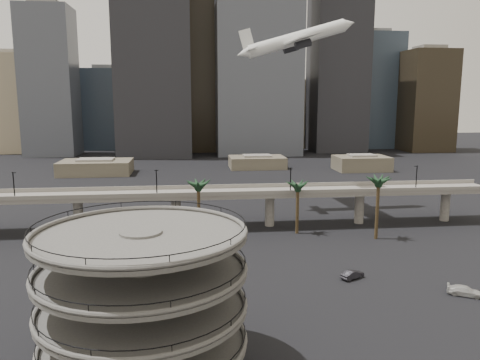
{
  "coord_description": "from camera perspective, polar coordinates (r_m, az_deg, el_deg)",
  "views": [
    {
      "loc": [
        -7.94,
        -51.49,
        29.65
      ],
      "look_at": [
        0.9,
        28.0,
        15.87
      ],
      "focal_mm": 35.0,
      "sensor_mm": 36.0,
      "label": 1
    }
  ],
  "objects": [
    {
      "name": "car_c",
      "position": [
        81.22,
        25.74,
        -12.09
      ],
      "size": [
        5.47,
        4.35,
        1.48
      ],
      "primitive_type": "imported",
      "rotation": [
        0.0,
        0.0,
        1.05
      ],
      "color": "#B6B4B1",
      "rests_on": "ground"
    },
    {
      "name": "car_b",
      "position": [
        82.12,
        13.54,
        -11.14
      ],
      "size": [
        4.56,
        3.4,
        1.44
      ],
      "primitive_type": "imported",
      "rotation": [
        0.0,
        0.0,
        2.06
      ],
      "color": "black",
      "rests_on": "ground"
    },
    {
      "name": "low_buildings",
      "position": [
        196.19,
        -1.96,
        1.92
      ],
      "size": [
        135.0,
        27.5,
        6.8
      ],
      "color": "brown",
      "rests_on": "ground"
    },
    {
      "name": "overpass",
      "position": [
        109.09,
        -2.04,
        -2.03
      ],
      "size": [
        130.0,
        9.3,
        14.7
      ],
      "color": "slate",
      "rests_on": "ground"
    },
    {
      "name": "airborne_jet",
      "position": [
        128.69,
        6.86,
        16.66
      ],
      "size": [
        32.89,
        29.16,
        12.25
      ],
      "rotation": [
        0.0,
        -0.28,
        0.07
      ],
      "color": "white",
      "rests_on": "ground"
    },
    {
      "name": "car_a",
      "position": [
        77.83,
        -7.58,
        -12.12
      ],
      "size": [
        4.36,
        1.81,
        1.48
      ],
      "primitive_type": "imported",
      "rotation": [
        0.0,
        0.0,
        1.59
      ],
      "color": "#B14219",
      "rests_on": "ground"
    },
    {
      "name": "palm_trees",
      "position": [
        100.28,
        6.41,
        -0.75
      ],
      "size": [
        42.4,
        10.4,
        14.0
      ],
      "color": "#44341D",
      "rests_on": "ground"
    },
    {
      "name": "parking_ramp",
      "position": [
        51.71,
        -11.77,
        -12.97
      ],
      "size": [
        22.2,
        22.2,
        17.35
      ],
      "color": "#53504D",
      "rests_on": "ground"
    },
    {
      "name": "skyline",
      "position": [
        269.96,
        -1.48,
        12.89
      ],
      "size": [
        269.0,
        86.0,
        121.26
      ],
      "color": "gray",
      "rests_on": "ground"
    },
    {
      "name": "ground",
      "position": [
        59.95,
        2.24,
        -19.88
      ],
      "size": [
        700.0,
        700.0,
        0.0
      ],
      "primitive_type": "plane",
      "color": "black",
      "rests_on": "ground"
    }
  ]
}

